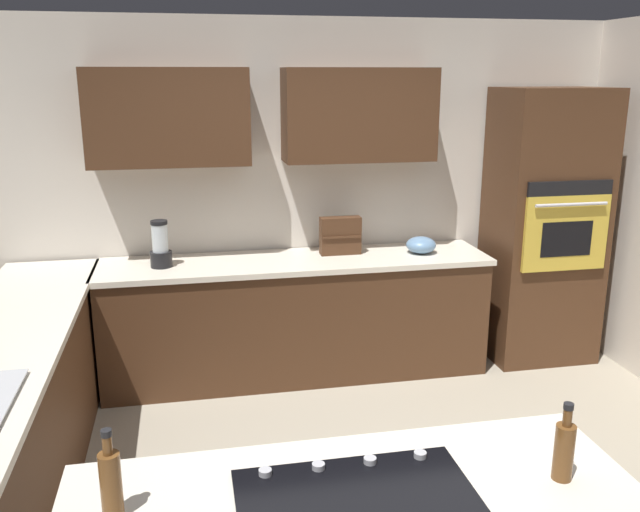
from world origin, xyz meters
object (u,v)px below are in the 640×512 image
wall_oven (544,227)px  oil_bottle (111,483)px  second_bottle (564,449)px  mixing_bowl (421,245)px  spice_rack (340,236)px  blender (160,247)px  cooktop (361,508)px

wall_oven → oil_bottle: bearing=43.2°
second_bottle → mixing_bowl: bearing=-100.4°
spice_rack → wall_oven: bearing=177.0°
oil_bottle → blender: bearing=-91.4°
oil_bottle → wall_oven: bearing=-136.8°
wall_oven → second_bottle: size_ratio=7.66×
cooktop → mixing_bowl: bearing=-112.9°
wall_oven → blender: bearing=0.1°
cooktop → second_bottle: (-0.70, -0.03, 0.10)m
wall_oven → oil_bottle: wall_oven is taller
spice_rack → mixing_bowl: bearing=171.3°
wall_oven → spice_rack: (1.60, -0.08, -0.01)m
cooktop → mixing_bowl: 3.15m
wall_oven → mixing_bowl: (1.00, 0.01, -0.09)m
blender → mixing_bowl: bearing=180.0°
wall_oven → cooktop: (2.22, 2.91, -0.15)m
blender → mixing_bowl: blender is taller
blender → second_bottle: (-1.37, 2.87, -0.03)m
oil_bottle → second_bottle: (-1.44, 0.08, -0.01)m
cooktop → spice_rack: size_ratio=2.52×
second_bottle → blender: bearing=-64.4°
blender → cooktop: bearing=103.1°
mixing_bowl → wall_oven: bearing=-179.6°
blender → spice_rack: size_ratio=1.09×
oil_bottle → spice_rack: bearing=-115.5°
oil_bottle → second_bottle: 1.44m
blender → oil_bottle: (0.07, 2.78, -0.02)m
mixing_bowl → oil_bottle: 3.41m
blender → spice_rack: blender is taller
spice_rack → oil_bottle: size_ratio=1.03×
cooktop → oil_bottle: bearing=-8.9°
blender → second_bottle: blender is taller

